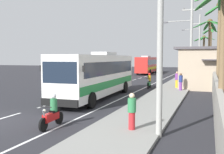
# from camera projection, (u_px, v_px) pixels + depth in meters

# --- Properties ---
(sidewalk_kerb) EXTENTS (3.20, 90.00, 0.14)m
(sidewalk_kerb) POSITION_uv_depth(u_px,v_px,m) (161.00, 99.00, 19.58)
(sidewalk_kerb) COLOR gray
(sidewalk_kerb) RESTS_ON ground
(lane_markings) EXTENTS (3.90, 71.00, 0.01)m
(lane_markings) POSITION_uv_depth(u_px,v_px,m) (123.00, 90.00, 25.48)
(lane_markings) COLOR white
(lane_markings) RESTS_ON ground
(boundary_wall) EXTENTS (0.24, 60.00, 1.92)m
(boundary_wall) POSITION_uv_depth(u_px,v_px,m) (214.00, 84.00, 21.90)
(boundary_wall) COLOR #9E998E
(boundary_wall) RESTS_ON ground
(coach_bus_foreground) EXTENTS (3.18, 12.16, 3.68)m
(coach_bus_foreground) POSITION_uv_depth(u_px,v_px,m) (98.00, 74.00, 20.60)
(coach_bus_foreground) COLOR white
(coach_bus_foreground) RESTS_ON ground
(coach_bus_far_lane) EXTENTS (3.19, 12.46, 3.59)m
(coach_bus_far_lane) POSITION_uv_depth(u_px,v_px,m) (147.00, 64.00, 51.99)
(coach_bus_far_lane) COLOR red
(coach_bus_far_lane) RESTS_ON ground
(motorcycle_beside_bus) EXTENTS (0.56, 1.96, 1.57)m
(motorcycle_beside_bus) POSITION_uv_depth(u_px,v_px,m) (52.00, 114.00, 11.86)
(motorcycle_beside_bus) COLOR black
(motorcycle_beside_bus) RESTS_ON ground
(motorcycle_trailing) EXTENTS (0.56, 1.96, 1.61)m
(motorcycle_trailing) POSITION_uv_depth(u_px,v_px,m) (149.00, 82.00, 27.12)
(motorcycle_trailing) COLOR black
(motorcycle_trailing) RESTS_ON ground
(pedestrian_near_kerb) EXTENTS (0.36, 0.36, 1.57)m
(pedestrian_near_kerb) POSITION_uv_depth(u_px,v_px,m) (132.00, 111.00, 10.98)
(pedestrian_near_kerb) COLOR red
(pedestrian_near_kerb) RESTS_ON sidewalk_kerb
(pedestrian_midwalk) EXTENTS (0.36, 0.36, 1.63)m
(pedestrian_midwalk) POSITION_uv_depth(u_px,v_px,m) (181.00, 81.00, 24.29)
(pedestrian_midwalk) COLOR #75388E
(pedestrian_midwalk) RESTS_ON sidewalk_kerb
(pedestrian_far_walk) EXTENTS (0.36, 0.36, 1.65)m
(pedestrian_far_walk) POSITION_uv_depth(u_px,v_px,m) (177.00, 79.00, 26.47)
(pedestrian_far_walk) COLOR gold
(pedestrian_far_walk) RESTS_ON sidewalk_kerb
(utility_pole_nearest) EXTENTS (2.22, 0.24, 10.12)m
(utility_pole_nearest) POSITION_uv_depth(u_px,v_px,m) (161.00, 4.00, 10.03)
(utility_pole_nearest) COLOR #9E9E99
(utility_pole_nearest) RESTS_ON ground
(utility_pole_mid) EXTENTS (3.66, 0.24, 9.01)m
(utility_pole_mid) POSITION_uv_depth(u_px,v_px,m) (190.00, 41.00, 25.27)
(utility_pole_mid) COLOR #9E9E99
(utility_pole_mid) RESTS_ON ground
(utility_pole_far) EXTENTS (4.00, 0.24, 9.93)m
(utility_pole_far) POSITION_uv_depth(u_px,v_px,m) (199.00, 44.00, 40.38)
(utility_pole_far) COLOR #9E9E99
(utility_pole_far) RESTS_ON ground
(palm_nearest) EXTENTS (3.59, 3.52, 7.01)m
(palm_nearest) POSITION_uv_depth(u_px,v_px,m) (204.00, 48.00, 43.83)
(palm_nearest) COLOR brown
(palm_nearest) RESTS_ON ground
(palm_second) EXTENTS (4.06, 3.85, 7.45)m
(palm_second) POSITION_uv_depth(u_px,v_px,m) (209.00, 36.00, 28.28)
(palm_second) COLOR brown
(palm_second) RESTS_ON ground
(palm_third) EXTENTS (2.84, 2.95, 6.31)m
(palm_third) POSITION_uv_depth(u_px,v_px,m) (224.00, 23.00, 10.59)
(palm_third) COLOR brown
(palm_third) RESTS_ON ground
(palm_fourth) EXTENTS (2.68, 2.93, 7.75)m
(palm_fourth) POSITION_uv_depth(u_px,v_px,m) (210.00, 45.00, 38.24)
(palm_fourth) COLOR brown
(palm_fourth) RESTS_ON ground
(palm_farthest) EXTENTS (2.75, 2.97, 7.57)m
(palm_farthest) POSITION_uv_depth(u_px,v_px,m) (219.00, 31.00, 20.24)
(palm_farthest) COLOR brown
(palm_farthest) RESTS_ON ground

